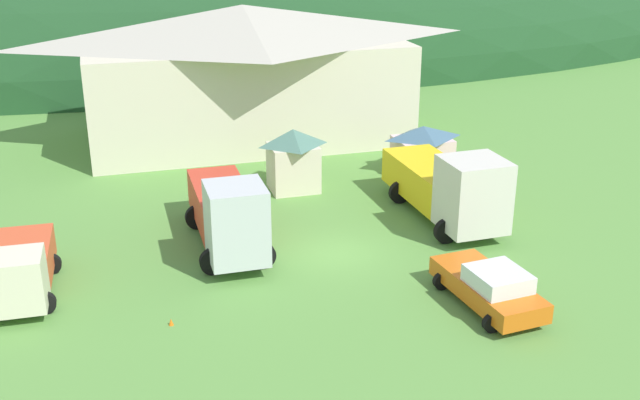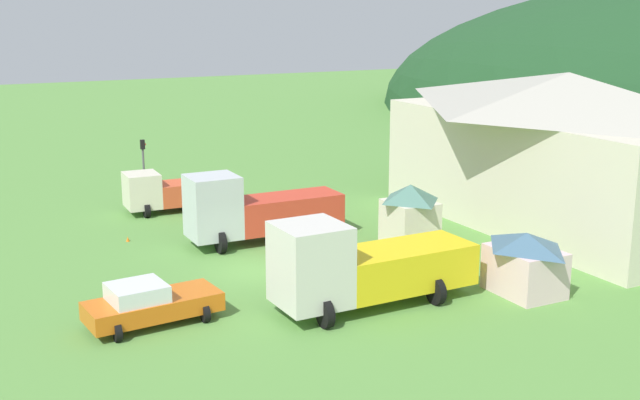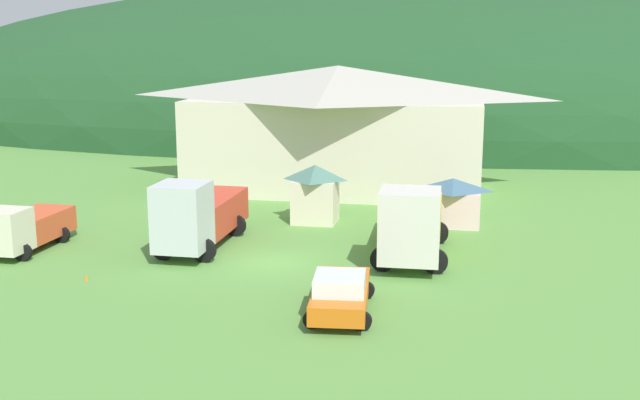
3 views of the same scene
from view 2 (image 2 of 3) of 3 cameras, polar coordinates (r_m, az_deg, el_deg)
The scene contains 11 objects.
ground_plane at distance 36.19m, azimuth -4.60°, elevation -5.07°, with size 200.00×200.00×0.00m, color #5B9342.
depot_building at distance 45.24m, azimuth 16.97°, elevation 3.66°, with size 20.48×11.08×8.19m.
play_shed_cream at distance 39.17m, azimuth 6.42°, elevation -1.13°, with size 2.57×2.30×3.22m.
play_shed_pink at distance 34.03m, azimuth 14.39°, elevation -4.32°, with size 3.19×2.41×2.60m.
light_truck_cream at distance 47.08m, azimuth -10.85°, elevation 0.62°, with size 2.75×5.55×2.37m.
tow_truck_silver at distance 40.09m, azimuth -4.81°, elevation -0.67°, with size 3.10×7.92×3.62m.
flatbed_truck_yellow at distance 31.34m, azimuth 2.83°, elevation -4.67°, with size 3.51×8.38×3.67m.
service_pickup_orange at distance 30.64m, azimuth -12.03°, elevation -7.20°, with size 2.74×5.13×1.66m.
traffic_light_west at distance 48.04m, azimuth -12.43°, elevation 2.38°, with size 0.20×0.32×4.04m.
traffic_cone_near_pickup at distance 41.72m, azimuth -1.50°, elevation -2.50°, with size 0.36×0.36×0.56m, color orange.
traffic_cone_mid_row at distance 41.72m, azimuth -13.51°, elevation -2.88°, with size 0.36×0.36×0.49m, color orange.
Camera 2 is at (31.74, -13.01, 11.54)m, focal length 44.98 mm.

